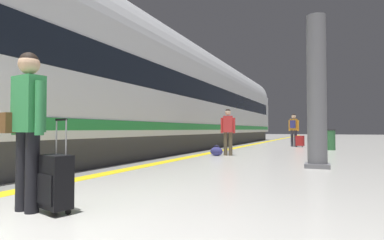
{
  "coord_description": "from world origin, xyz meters",
  "views": [
    {
      "loc": [
        3.24,
        -1.51,
        0.9
      ],
      "look_at": [
        -0.12,
        6.29,
        1.15
      ],
      "focal_mm": 29.76,
      "sensor_mm": 36.0,
      "label": 1
    }
  ],
  "objects_px": {
    "traveller_foreground": "(27,119)",
    "waste_bin": "(330,139)",
    "high_speed_train": "(156,89)",
    "passenger_mid": "(228,128)",
    "suitcase_near": "(300,141)",
    "duffel_bag_mid": "(216,151)",
    "platform_pillar": "(317,94)",
    "passenger_near": "(294,127)",
    "rolling_suitcase_foreground": "(55,181)"
  },
  "relations": [
    {
      "from": "platform_pillar",
      "to": "waste_bin",
      "type": "bearing_deg",
      "value": 87.65
    },
    {
      "from": "high_speed_train",
      "to": "rolling_suitcase_foreground",
      "type": "xyz_separation_m",
      "value": [
        3.55,
        -8.32,
        -2.16
      ]
    },
    {
      "from": "high_speed_train",
      "to": "platform_pillar",
      "type": "bearing_deg",
      "value": -25.51
    },
    {
      "from": "passenger_mid",
      "to": "platform_pillar",
      "type": "height_order",
      "value": "platform_pillar"
    },
    {
      "from": "passenger_near",
      "to": "passenger_mid",
      "type": "distance_m",
      "value": 6.87
    },
    {
      "from": "suitcase_near",
      "to": "platform_pillar",
      "type": "height_order",
      "value": "platform_pillar"
    },
    {
      "from": "passenger_mid",
      "to": "platform_pillar",
      "type": "relative_size",
      "value": 0.45
    },
    {
      "from": "duffel_bag_mid",
      "to": "platform_pillar",
      "type": "xyz_separation_m",
      "value": [
        3.26,
        -2.25,
        1.57
      ]
    },
    {
      "from": "high_speed_train",
      "to": "passenger_near",
      "type": "relative_size",
      "value": 20.78
    },
    {
      "from": "high_speed_train",
      "to": "passenger_mid",
      "type": "relative_size",
      "value": 21.99
    },
    {
      "from": "duffel_bag_mid",
      "to": "platform_pillar",
      "type": "distance_m",
      "value": 4.26
    },
    {
      "from": "suitcase_near",
      "to": "high_speed_train",
      "type": "bearing_deg",
      "value": -128.35
    },
    {
      "from": "passenger_near",
      "to": "suitcase_near",
      "type": "relative_size",
      "value": 2.95
    },
    {
      "from": "rolling_suitcase_foreground",
      "to": "duffel_bag_mid",
      "type": "height_order",
      "value": "rolling_suitcase_foreground"
    },
    {
      "from": "traveller_foreground",
      "to": "platform_pillar",
      "type": "height_order",
      "value": "platform_pillar"
    },
    {
      "from": "waste_bin",
      "to": "suitcase_near",
      "type": "bearing_deg",
      "value": 125.25
    },
    {
      "from": "platform_pillar",
      "to": "waste_bin",
      "type": "xyz_separation_m",
      "value": [
        0.29,
        7.07,
        -1.27
      ]
    },
    {
      "from": "rolling_suitcase_foreground",
      "to": "high_speed_train",
      "type": "bearing_deg",
      "value": 113.12
    },
    {
      "from": "high_speed_train",
      "to": "suitcase_near",
      "type": "distance_m",
      "value": 8.18
    },
    {
      "from": "rolling_suitcase_foreground",
      "to": "duffel_bag_mid",
      "type": "xyz_separation_m",
      "value": [
        -0.82,
        7.71,
        -0.19
      ]
    },
    {
      "from": "traveller_foreground",
      "to": "suitcase_near",
      "type": "bearing_deg",
      "value": 83.34
    },
    {
      "from": "duffel_bag_mid",
      "to": "waste_bin",
      "type": "xyz_separation_m",
      "value": [
        3.55,
        4.82,
        0.3
      ]
    },
    {
      "from": "traveller_foreground",
      "to": "rolling_suitcase_foreground",
      "type": "distance_m",
      "value": 0.77
    },
    {
      "from": "passenger_near",
      "to": "waste_bin",
      "type": "bearing_deg",
      "value": -51.54
    },
    {
      "from": "passenger_near",
      "to": "platform_pillar",
      "type": "relative_size",
      "value": 0.47
    },
    {
      "from": "high_speed_train",
      "to": "passenger_near",
      "type": "xyz_separation_m",
      "value": [
        4.56,
        6.37,
        -1.5
      ]
    },
    {
      "from": "passenger_mid",
      "to": "waste_bin",
      "type": "xyz_separation_m",
      "value": [
        3.23,
        4.53,
        -0.48
      ]
    },
    {
      "from": "passenger_mid",
      "to": "waste_bin",
      "type": "distance_m",
      "value": 5.59
    },
    {
      "from": "passenger_near",
      "to": "passenger_mid",
      "type": "height_order",
      "value": "passenger_near"
    },
    {
      "from": "rolling_suitcase_foreground",
      "to": "waste_bin",
      "type": "relative_size",
      "value": 1.12
    },
    {
      "from": "high_speed_train",
      "to": "suitcase_near",
      "type": "bearing_deg",
      "value": 51.65
    },
    {
      "from": "suitcase_near",
      "to": "platform_pillar",
      "type": "bearing_deg",
      "value": -83.03
    },
    {
      "from": "traveller_foreground",
      "to": "rolling_suitcase_foreground",
      "type": "height_order",
      "value": "traveller_foreground"
    },
    {
      "from": "traveller_foreground",
      "to": "passenger_near",
      "type": "bearing_deg",
      "value": 84.67
    },
    {
      "from": "suitcase_near",
      "to": "duffel_bag_mid",
      "type": "relative_size",
      "value": 1.31
    },
    {
      "from": "high_speed_train",
      "to": "waste_bin",
      "type": "height_order",
      "value": "high_speed_train"
    },
    {
      "from": "passenger_near",
      "to": "platform_pillar",
      "type": "distance_m",
      "value": 9.37
    },
    {
      "from": "suitcase_near",
      "to": "waste_bin",
      "type": "bearing_deg",
      "value": -54.75
    },
    {
      "from": "traveller_foreground",
      "to": "waste_bin",
      "type": "distance_m",
      "value": 12.98
    },
    {
      "from": "suitcase_near",
      "to": "waste_bin",
      "type": "height_order",
      "value": "waste_bin"
    },
    {
      "from": "traveller_foreground",
      "to": "suitcase_near",
      "type": "xyz_separation_m",
      "value": [
        1.7,
        14.56,
        -0.7
      ]
    },
    {
      "from": "rolling_suitcase_foreground",
      "to": "traveller_foreground",
      "type": "bearing_deg",
      "value": -170.73
    },
    {
      "from": "passenger_mid",
      "to": "duffel_bag_mid",
      "type": "bearing_deg",
      "value": -137.84
    },
    {
      "from": "high_speed_train",
      "to": "suitcase_near",
      "type": "xyz_separation_m",
      "value": [
        4.89,
        6.18,
        -2.19
      ]
    },
    {
      "from": "high_speed_train",
      "to": "passenger_mid",
      "type": "bearing_deg",
      "value": -6.08
    },
    {
      "from": "passenger_near",
      "to": "waste_bin",
      "type": "distance_m",
      "value": 2.82
    },
    {
      "from": "high_speed_train",
      "to": "passenger_near",
      "type": "distance_m",
      "value": 7.98
    },
    {
      "from": "rolling_suitcase_foreground",
      "to": "waste_bin",
      "type": "bearing_deg",
      "value": 77.71
    },
    {
      "from": "high_speed_train",
      "to": "passenger_mid",
      "type": "height_order",
      "value": "high_speed_train"
    },
    {
      "from": "passenger_mid",
      "to": "traveller_foreground",
      "type": "bearing_deg",
      "value": -89.01
    }
  ]
}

